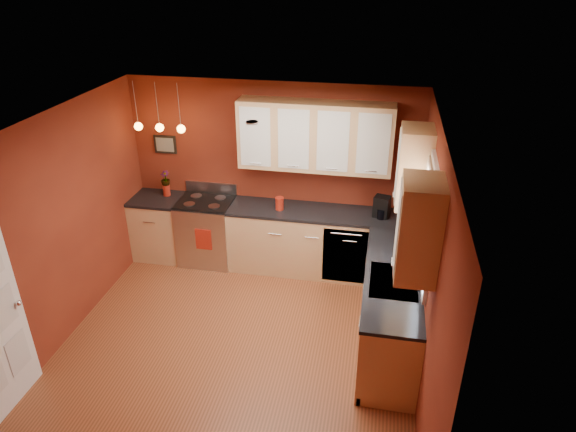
% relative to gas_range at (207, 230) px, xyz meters
% --- Properties ---
extents(floor, '(4.20, 4.20, 0.00)m').
position_rel_gas_range_xyz_m(floor, '(0.92, -1.80, -0.48)').
color(floor, '#964B2B').
rests_on(floor, ground).
extents(ceiling, '(4.00, 4.20, 0.02)m').
position_rel_gas_range_xyz_m(ceiling, '(0.92, -1.80, 2.12)').
color(ceiling, beige).
rests_on(ceiling, wall_back).
extents(wall_back, '(4.00, 0.02, 2.60)m').
position_rel_gas_range_xyz_m(wall_back, '(0.92, 0.30, 0.82)').
color(wall_back, maroon).
rests_on(wall_back, floor).
extents(wall_front, '(4.00, 0.02, 2.60)m').
position_rel_gas_range_xyz_m(wall_front, '(0.92, -3.90, 0.82)').
color(wall_front, maroon).
rests_on(wall_front, floor).
extents(wall_left, '(0.02, 4.20, 2.60)m').
position_rel_gas_range_xyz_m(wall_left, '(-1.08, -1.80, 0.82)').
color(wall_left, maroon).
rests_on(wall_left, floor).
extents(wall_right, '(0.02, 4.20, 2.60)m').
position_rel_gas_range_xyz_m(wall_right, '(2.92, -1.80, 0.82)').
color(wall_right, maroon).
rests_on(wall_right, floor).
extents(base_cabinets_back_left, '(0.70, 0.60, 0.90)m').
position_rel_gas_range_xyz_m(base_cabinets_back_left, '(-0.73, -0.00, -0.03)').
color(base_cabinets_back_left, tan).
rests_on(base_cabinets_back_left, floor).
extents(base_cabinets_back_right, '(2.54, 0.60, 0.90)m').
position_rel_gas_range_xyz_m(base_cabinets_back_right, '(1.65, -0.00, -0.03)').
color(base_cabinets_back_right, tan).
rests_on(base_cabinets_back_right, floor).
extents(base_cabinets_right, '(0.60, 2.10, 0.90)m').
position_rel_gas_range_xyz_m(base_cabinets_right, '(2.62, -1.35, -0.03)').
color(base_cabinets_right, tan).
rests_on(base_cabinets_right, floor).
extents(counter_back_left, '(0.70, 0.62, 0.04)m').
position_rel_gas_range_xyz_m(counter_back_left, '(-0.73, -0.00, 0.44)').
color(counter_back_left, black).
rests_on(counter_back_left, base_cabinets_back_left).
extents(counter_back_right, '(2.54, 0.62, 0.04)m').
position_rel_gas_range_xyz_m(counter_back_right, '(1.65, -0.00, 0.44)').
color(counter_back_right, black).
rests_on(counter_back_right, base_cabinets_back_right).
extents(counter_right, '(0.62, 2.10, 0.04)m').
position_rel_gas_range_xyz_m(counter_right, '(2.62, -1.35, 0.44)').
color(counter_right, black).
rests_on(counter_right, base_cabinets_right).
extents(gas_range, '(0.76, 0.64, 1.11)m').
position_rel_gas_range_xyz_m(gas_range, '(0.00, 0.00, 0.00)').
color(gas_range, '#B6B7BB').
rests_on(gas_range, floor).
extents(dishwasher_front, '(0.60, 0.02, 0.80)m').
position_rel_gas_range_xyz_m(dishwasher_front, '(2.02, -0.29, -0.03)').
color(dishwasher_front, '#B6B7BB').
rests_on(dishwasher_front, base_cabinets_back_right).
extents(sink, '(0.50, 0.70, 0.33)m').
position_rel_gas_range_xyz_m(sink, '(2.62, -1.50, 0.43)').
color(sink, gray).
rests_on(sink, counter_right).
extents(window, '(0.06, 1.02, 1.22)m').
position_rel_gas_range_xyz_m(window, '(2.89, -1.50, 1.21)').
color(window, white).
rests_on(window, wall_right).
extents(upper_cabinets_back, '(2.00, 0.35, 0.90)m').
position_rel_gas_range_xyz_m(upper_cabinets_back, '(1.52, 0.12, 1.47)').
color(upper_cabinets_back, tan).
rests_on(upper_cabinets_back, wall_back).
extents(upper_cabinets_right, '(0.35, 1.95, 0.90)m').
position_rel_gas_range_xyz_m(upper_cabinets_right, '(2.75, -1.48, 1.47)').
color(upper_cabinets_right, tan).
rests_on(upper_cabinets_right, wall_right).
extents(wall_picture, '(0.32, 0.03, 0.26)m').
position_rel_gas_range_xyz_m(wall_picture, '(-0.63, 0.28, 1.17)').
color(wall_picture, black).
rests_on(wall_picture, wall_back).
extents(pendant_lights, '(0.71, 0.11, 0.66)m').
position_rel_gas_range_xyz_m(pendant_lights, '(-0.53, -0.05, 1.53)').
color(pendant_lights, gray).
rests_on(pendant_lights, ceiling).
extents(red_canister, '(0.12, 0.12, 0.18)m').
position_rel_gas_range_xyz_m(red_canister, '(1.08, -0.04, 0.55)').
color(red_canister, '#A22011').
rests_on(red_canister, counter_back_right).
extents(red_vase, '(0.10, 0.10, 0.16)m').
position_rel_gas_range_xyz_m(red_vase, '(-0.61, 0.10, 0.54)').
color(red_vase, '#A22011').
rests_on(red_vase, counter_back_left).
extents(flowers, '(0.15, 0.15, 0.23)m').
position_rel_gas_range_xyz_m(flowers, '(-0.61, 0.10, 0.72)').
color(flowers, '#A22011').
rests_on(flowers, red_vase).
extents(coffee_maker, '(0.24, 0.23, 0.29)m').
position_rel_gas_range_xyz_m(coffee_maker, '(2.44, -0.00, 0.59)').
color(coffee_maker, black).
rests_on(coffee_maker, counter_back_right).
extents(soap_pump, '(0.09, 0.09, 0.17)m').
position_rel_gas_range_xyz_m(soap_pump, '(2.87, -1.60, 0.54)').
color(soap_pump, silver).
rests_on(soap_pump, counter_right).
extents(dish_towel, '(0.23, 0.02, 0.31)m').
position_rel_gas_range_xyz_m(dish_towel, '(0.06, -0.33, 0.04)').
color(dish_towel, '#A22011').
rests_on(dish_towel, gas_range).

